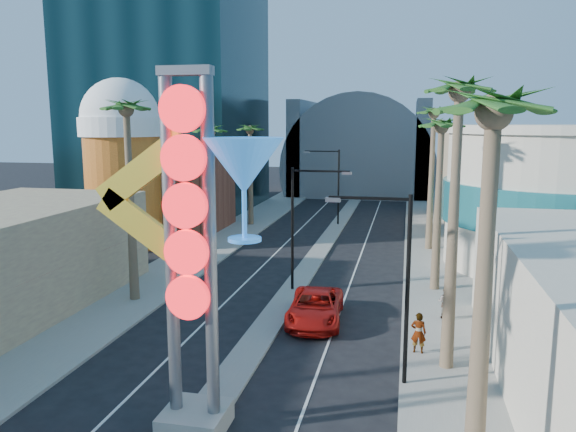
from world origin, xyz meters
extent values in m
cube|color=gray|center=(-9.50, 35.00, 0.07)|extent=(5.00, 100.00, 0.15)
cube|color=gray|center=(9.50, 35.00, 0.07)|extent=(5.00, 100.00, 0.15)
cube|color=gray|center=(0.00, 38.00, 0.07)|extent=(1.60, 84.00, 0.15)
cube|color=black|center=(-22.00, 52.00, 25.00)|extent=(20.00, 20.00, 50.00)
cube|color=brown|center=(-16.00, 38.00, 4.00)|extent=(10.00, 10.00, 8.00)
cube|color=#957860|center=(16.00, 48.00, 5.00)|extent=(10.00, 20.00, 10.00)
cylinder|color=#A94816|center=(-17.00, 30.00, 5.00)|extent=(6.40, 6.40, 10.00)
cylinder|color=white|center=(-17.00, 30.00, 10.40)|extent=(7.00, 7.00, 1.60)
sphere|color=white|center=(-17.00, 30.00, 11.20)|extent=(6.60, 6.60, 6.60)
cylinder|color=beige|center=(18.00, 30.00, 5.00)|extent=(16.00, 16.00, 10.00)
cylinder|color=teal|center=(18.00, 30.00, 5.00)|extent=(16.60, 16.60, 3.00)
cylinder|color=beige|center=(18.00, 30.00, 10.30)|extent=(16.60, 16.60, 0.60)
cylinder|color=slate|center=(0.00, 72.00, 4.00)|extent=(22.00, 16.00, 22.00)
cube|color=slate|center=(-9.00, 72.00, 7.00)|extent=(2.00, 16.00, 14.00)
cube|color=slate|center=(9.00, 72.00, 7.00)|extent=(2.00, 16.00, 14.00)
cube|color=gray|center=(0.00, 3.00, 0.40)|extent=(2.20, 2.20, 0.80)
cylinder|color=slate|center=(-0.70, 3.00, 6.50)|extent=(0.44, 0.44, 12.00)
cylinder|color=slate|center=(0.70, 3.00, 6.50)|extent=(0.44, 0.44, 12.00)
cube|color=slate|center=(0.00, 3.00, 12.40)|extent=(1.80, 0.50, 0.30)
cylinder|color=#FE161E|center=(0.00, 2.65, 11.20)|extent=(1.50, 0.25, 1.50)
cylinder|color=#FE161E|center=(0.00, 2.65, 9.65)|extent=(1.50, 0.25, 1.50)
cylinder|color=#FE161E|center=(0.00, 2.65, 8.10)|extent=(1.50, 0.25, 1.50)
cylinder|color=#FE161E|center=(0.00, 2.65, 6.55)|extent=(1.50, 0.25, 1.50)
cylinder|color=#FE161E|center=(0.00, 2.65, 5.00)|extent=(1.50, 0.25, 1.50)
cube|color=yellow|center=(-1.60, 3.00, 9.20)|extent=(3.47, 0.25, 2.80)
cube|color=yellow|center=(-1.60, 3.00, 7.20)|extent=(3.47, 0.25, 2.80)
cone|color=blue|center=(1.90, 3.00, 9.40)|extent=(2.60, 2.60, 1.80)
cylinder|color=blue|center=(1.90, 3.00, 7.80)|extent=(0.16, 0.16, 1.60)
cylinder|color=blue|center=(1.90, 3.00, 7.00)|extent=(1.10, 1.10, 0.12)
cylinder|color=black|center=(0.00, 20.00, 4.00)|extent=(0.18, 0.18, 8.00)
cube|color=black|center=(1.80, 20.00, 7.80)|extent=(3.60, 0.12, 0.12)
cube|color=slate|center=(3.40, 20.00, 7.70)|extent=(0.60, 0.25, 0.18)
cylinder|color=black|center=(0.00, 44.00, 4.00)|extent=(0.18, 0.18, 8.00)
cube|color=black|center=(-1.80, 44.00, 7.80)|extent=(3.60, 0.12, 0.12)
cube|color=slate|center=(-3.40, 44.00, 7.70)|extent=(0.60, 0.25, 0.18)
cylinder|color=black|center=(7.20, 8.00, 4.00)|extent=(0.18, 0.18, 8.00)
cube|color=black|center=(5.58, 8.00, 7.80)|extent=(3.24, 0.12, 0.12)
cube|color=slate|center=(4.14, 8.00, 7.70)|extent=(0.60, 0.25, 0.18)
cylinder|color=brown|center=(-9.00, 16.00, 5.75)|extent=(0.40, 0.40, 11.50)
sphere|color=#26511B|center=(-9.00, 16.00, 11.50)|extent=(2.40, 2.40, 2.40)
cylinder|color=brown|center=(-9.00, 30.00, 5.00)|extent=(0.40, 0.40, 10.00)
sphere|color=#26511B|center=(-9.00, 30.00, 10.00)|extent=(2.40, 2.40, 2.40)
cylinder|color=brown|center=(-9.00, 42.00, 5.00)|extent=(0.40, 0.40, 10.00)
sphere|color=#26511B|center=(-9.00, 42.00, 10.00)|extent=(2.40, 2.40, 2.40)
cylinder|color=brown|center=(9.00, 0.00, 5.50)|extent=(0.40, 0.40, 11.00)
sphere|color=#26511B|center=(9.00, 0.00, 11.00)|extent=(2.40, 2.40, 2.40)
cylinder|color=brown|center=(9.00, 10.00, 6.00)|extent=(0.40, 0.40, 12.00)
sphere|color=#26511B|center=(9.00, 10.00, 12.00)|extent=(2.40, 2.40, 2.40)
cylinder|color=brown|center=(9.00, 22.00, 5.25)|extent=(0.40, 0.40, 10.50)
sphere|color=#26511B|center=(9.00, 22.00, 10.50)|extent=(2.40, 2.40, 2.40)
cylinder|color=brown|center=(9.00, 34.00, 5.75)|extent=(0.40, 0.40, 11.50)
sphere|color=#26511B|center=(9.00, 34.00, 11.50)|extent=(2.40, 2.40, 2.40)
imported|color=#B1130D|center=(2.38, 14.69, 0.84)|extent=(3.19, 6.25, 1.69)
imported|color=gray|center=(7.79, 11.27, 1.12)|extent=(0.75, 0.53, 1.94)
imported|color=gray|center=(9.31, 16.36, 1.05)|extent=(1.07, 0.98, 1.80)
camera|label=1|loc=(7.04, -14.27, 10.77)|focal=35.00mm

